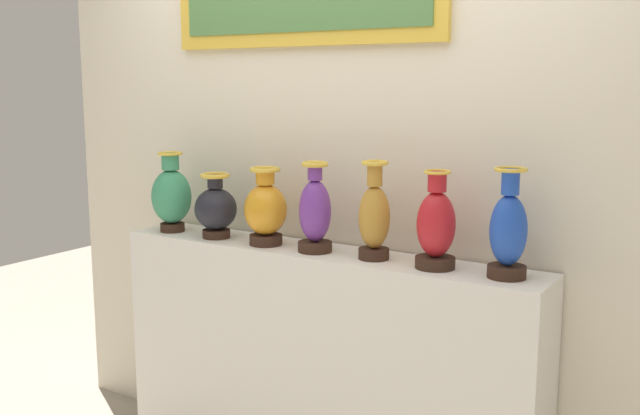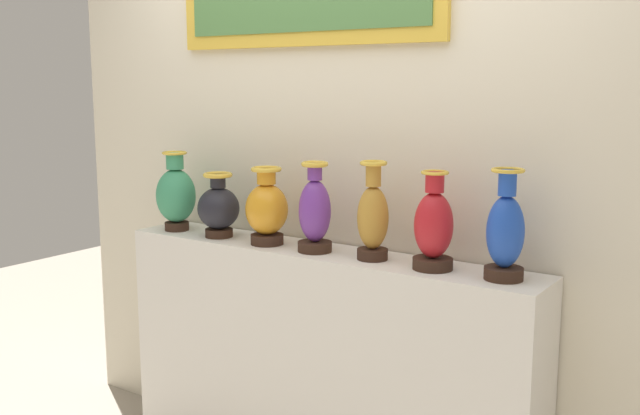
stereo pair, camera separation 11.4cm
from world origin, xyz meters
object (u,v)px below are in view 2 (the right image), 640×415
vase_crimson (434,228)px  vase_sapphire (505,233)px  vase_violet (315,213)px  vase_amber (267,209)px  vase_jade (176,195)px  vase_ochre (373,217)px  vase_onyx (218,208)px

vase_crimson → vase_sapphire: size_ratio=0.93×
vase_sapphire → vase_violet: bearing=-178.6°
vase_amber → vase_jade: bearing=-179.6°
vase_sapphire → vase_ochre: bearing=-179.7°
vase_jade → vase_onyx: size_ratio=1.27×
vase_violet → vase_ochre: 0.27m
vase_jade → vase_violet: bearing=0.4°
vase_amber → vase_violet: size_ratio=0.90×
vase_ochre → vase_sapphire: vase_sapphire is taller
vase_crimson → vase_sapphire: (0.27, 0.01, 0.01)m
vase_violet → vase_jade: bearing=-179.6°
vase_violet → vase_ochre: size_ratio=0.96×
vase_ochre → vase_sapphire: size_ratio=0.98×
vase_jade → vase_onyx: bearing=-0.1°
vase_ochre → vase_crimson: 0.27m
vase_ochre → vase_sapphire: 0.54m
vase_onyx → vase_ochre: vase_ochre is taller
vase_violet → vase_sapphire: 0.81m
vase_onyx → vase_crimson: (1.06, 0.02, 0.02)m
vase_ochre → vase_amber: bearing=-177.9°
vase_jade → vase_sapphire: size_ratio=0.94×
vase_jade → vase_crimson: (1.33, 0.02, -0.01)m
vase_jade → vase_amber: 0.54m
vase_ochre → vase_crimson: bearing=-1.1°
vase_crimson → vase_violet: bearing=-178.7°
vase_jade → vase_crimson: bearing=0.8°
vase_onyx → vase_violet: vase_violet is taller
vase_onyx → vase_violet: bearing=0.7°
vase_amber → vase_sapphire: size_ratio=0.85×
vase_violet → vase_ochre: vase_ochre is taller
vase_jade → vase_amber: bearing=0.4°
vase_jade → vase_crimson: size_ratio=1.01×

